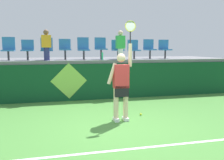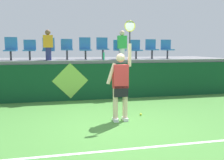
{
  "view_description": "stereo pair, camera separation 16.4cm",
  "coord_description": "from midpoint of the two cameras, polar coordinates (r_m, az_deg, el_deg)",
  "views": [
    {
      "loc": [
        -1.57,
        -5.52,
        1.89
      ],
      "look_at": [
        0.07,
        1.17,
        0.98
      ],
      "focal_mm": 39.66,
      "sensor_mm": 36.0,
      "label": 1
    },
    {
      "loc": [
        -1.41,
        -5.56,
        1.89
      ],
      "look_at": [
        0.07,
        1.17,
        0.98
      ],
      "focal_mm": 39.66,
      "sensor_mm": 36.0,
      "label": 2
    }
  ],
  "objects": [
    {
      "name": "spectator_1",
      "position": [
        9.19,
        -15.39,
        7.93
      ],
      "size": [
        0.34,
        0.2,
        1.09
      ],
      "color": "navy",
      "rests_on": "spectator_platform"
    },
    {
      "name": "stadium_chair_3",
      "position": [
        9.63,
        -11.26,
        7.25
      ],
      "size": [
        0.44,
        0.42,
        0.78
      ],
      "color": "#38383D",
      "rests_on": "spectator_platform"
    },
    {
      "name": "court_back_wall",
      "position": [
        9.08,
        -4.2,
        -0.33
      ],
      "size": [
        11.36,
        0.2,
        1.31
      ],
      "primitive_type": "cube",
      "color": "#0F4223",
      "rests_on": "ground_plane"
    },
    {
      "name": "stadium_chair_2",
      "position": [
        9.63,
        -15.29,
        7.13
      ],
      "size": [
        0.44,
        0.42,
        0.83
      ],
      "color": "#38383D",
      "rests_on": "spectator_platform"
    },
    {
      "name": "spectator_platform",
      "position": [
        10.47,
        -5.59,
        4.63
      ],
      "size": [
        11.36,
        3.06,
        0.12
      ],
      "primitive_type": "cube",
      "color": "slate",
      "rests_on": "court_back_wall"
    },
    {
      "name": "stadium_chair_5",
      "position": [
        9.8,
        -3.1,
        7.57
      ],
      "size": [
        0.44,
        0.42,
        0.85
      ],
      "color": "#38383D",
      "rests_on": "spectator_platform"
    },
    {
      "name": "water_bottle",
      "position": [
        9.17,
        -2.76,
        5.5
      ],
      "size": [
        0.06,
        0.06,
        0.28
      ],
      "primitive_type": "cylinder",
      "color": "#26B272",
      "rests_on": "spectator_platform"
    },
    {
      "name": "stadium_chair_7",
      "position": [
        10.13,
        4.54,
        7.25
      ],
      "size": [
        0.44,
        0.42,
        0.77
      ],
      "color": "#38383D",
      "rests_on": "spectator_platform"
    },
    {
      "name": "stadium_chair_4",
      "position": [
        9.7,
        -7.09,
        7.42
      ],
      "size": [
        0.44,
        0.42,
        0.85
      ],
      "color": "#38383D",
      "rests_on": "spectator_platform"
    },
    {
      "name": "ground_plane",
      "position": [
        6.04,
        1.24,
        -10.75
      ],
      "size": [
        40.0,
        40.0,
        0.0
      ],
      "primitive_type": "plane",
      "color": "#478438"
    },
    {
      "name": "spectator_0",
      "position": [
        9.54,
        1.45,
        8.19
      ],
      "size": [
        0.34,
        0.2,
        1.1
      ],
      "color": "white",
      "rests_on": "spectator_platform"
    },
    {
      "name": "court_baseline_stripe",
      "position": [
        4.87,
        5.36,
        -15.35
      ],
      "size": [
        10.22,
        0.08,
        0.01
      ],
      "primitive_type": "cube",
      "color": "white",
      "rests_on": "ground_plane"
    },
    {
      "name": "stadium_chair_1",
      "position": [
        9.66,
        -19.36,
        6.82
      ],
      "size": [
        0.44,
        0.42,
        0.75
      ],
      "color": "#38383D",
      "rests_on": "spectator_platform"
    },
    {
      "name": "wall_signage_mount",
      "position": [
        8.98,
        -10.31,
        -4.76
      ],
      "size": [
        1.27,
        0.01,
        1.36
      ],
      "color": "#0F4223",
      "rests_on": "ground_plane"
    },
    {
      "name": "stadium_chair_9",
      "position": [
        10.64,
        11.59,
        7.22
      ],
      "size": [
        0.44,
        0.42,
        0.79
      ],
      "color": "#38383D",
      "rests_on": "spectator_platform"
    },
    {
      "name": "stadium_chair_0",
      "position": [
        9.76,
        -23.22,
        6.82
      ],
      "size": [
        0.44,
        0.42,
        0.84
      ],
      "color": "#38383D",
      "rests_on": "spectator_platform"
    },
    {
      "name": "tennis_ball",
      "position": [
        7.04,
        5.99,
        -7.84
      ],
      "size": [
        0.07,
        0.07,
        0.07
      ],
      "primitive_type": "sphere",
      "color": "#D1E533",
      "rests_on": "ground_plane"
    },
    {
      "name": "stadium_chair_8",
      "position": [
        10.37,
        8.17,
        7.33
      ],
      "size": [
        0.44,
        0.42,
        0.8
      ],
      "color": "#38383D",
      "rests_on": "spectator_platform"
    },
    {
      "name": "tennis_player",
      "position": [
        6.31,
        1.39,
        -0.81
      ],
      "size": [
        0.75,
        0.27,
        2.56
      ],
      "color": "white",
      "rests_on": "ground_plane"
    },
    {
      "name": "stadium_chair_6",
      "position": [
        9.94,
        0.82,
        7.29
      ],
      "size": [
        0.44,
        0.42,
        0.76
      ],
      "color": "#38383D",
      "rests_on": "spectator_platform"
    }
  ]
}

